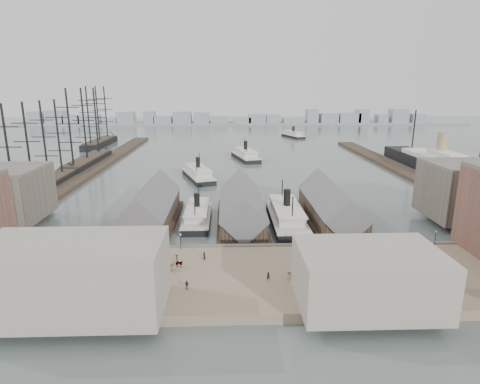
{
  "coord_description": "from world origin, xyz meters",
  "views": [
    {
      "loc": [
        -4.19,
        -94.11,
        38.78
      ],
      "look_at": [
        0.0,
        30.0,
        6.0
      ],
      "focal_mm": 30.0,
      "sensor_mm": 36.0,
      "label": 1
    }
  ],
  "objects_px": {
    "ocean_steamer": "(439,166)",
    "tram": "(415,253)",
    "horse_cart_right": "(305,275)",
    "ferry_docked_west": "(197,215)",
    "horse_cart_center": "(175,265)",
    "horse_cart_left": "(26,264)"
  },
  "relations": [
    {
      "from": "ocean_steamer",
      "to": "tram",
      "type": "distance_m",
      "value": 111.32
    },
    {
      "from": "ocean_steamer",
      "to": "horse_cart_right",
      "type": "height_order",
      "value": "ocean_steamer"
    },
    {
      "from": "ferry_docked_west",
      "to": "horse_cart_center",
      "type": "distance_m",
      "value": 35.69
    },
    {
      "from": "ferry_docked_west",
      "to": "tram",
      "type": "bearing_deg",
      "value": -34.8
    },
    {
      "from": "tram",
      "to": "horse_cart_center",
      "type": "xyz_separation_m",
      "value": [
        -51.33,
        -1.44,
        -1.27
      ]
    },
    {
      "from": "ferry_docked_west",
      "to": "ocean_steamer",
      "type": "bearing_deg",
      "value": 30.62
    },
    {
      "from": "ocean_steamer",
      "to": "tram",
      "type": "bearing_deg",
      "value": -120.09
    },
    {
      "from": "horse_cart_left",
      "to": "horse_cart_center",
      "type": "relative_size",
      "value": 0.98
    },
    {
      "from": "tram",
      "to": "horse_cart_left",
      "type": "bearing_deg",
      "value": -175.75
    },
    {
      "from": "ferry_docked_west",
      "to": "horse_cart_left",
      "type": "distance_m",
      "value": 47.78
    },
    {
      "from": "tram",
      "to": "horse_cart_left",
      "type": "xyz_separation_m",
      "value": [
        -82.54,
        -0.02,
        -1.24
      ]
    },
    {
      "from": "horse_cart_center",
      "to": "horse_cart_right",
      "type": "bearing_deg",
      "value": -79.25
    },
    {
      "from": "ocean_steamer",
      "to": "horse_cart_left",
      "type": "height_order",
      "value": "ocean_steamer"
    },
    {
      "from": "ferry_docked_west",
      "to": "tram",
      "type": "distance_m",
      "value": 59.93
    },
    {
      "from": "ocean_steamer",
      "to": "horse_cart_right",
      "type": "bearing_deg",
      "value": -127.97
    },
    {
      "from": "ferry_docked_west",
      "to": "tram",
      "type": "height_order",
      "value": "ferry_docked_west"
    },
    {
      "from": "ocean_steamer",
      "to": "horse_cart_center",
      "type": "xyz_separation_m",
      "value": [
        -107.14,
        -97.76,
        -1.32
      ]
    },
    {
      "from": "tram",
      "to": "horse_cart_left",
      "type": "height_order",
      "value": "tram"
    },
    {
      "from": "horse_cart_left",
      "to": "horse_cart_center",
      "type": "height_order",
      "value": "horse_cart_left"
    },
    {
      "from": "tram",
      "to": "horse_cart_center",
      "type": "relative_size",
      "value": 2.36
    },
    {
      "from": "horse_cart_center",
      "to": "horse_cart_left",
      "type": "bearing_deg",
      "value": 110.95
    },
    {
      "from": "tram",
      "to": "horse_cart_right",
      "type": "relative_size",
      "value": 2.36
    }
  ]
}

